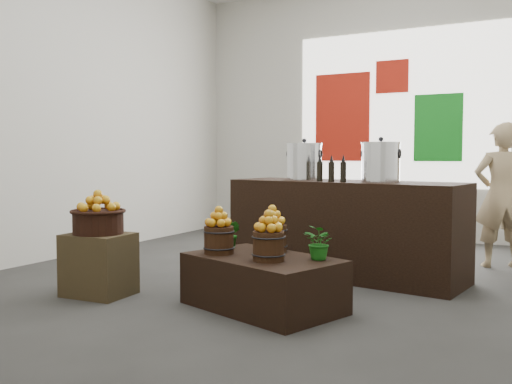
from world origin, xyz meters
The scene contains 23 objects.
ground centered at (0.00, 0.00, 0.00)m, with size 7.00×7.00×0.00m, color #333331.
back_wall centered at (0.00, 3.50, 2.00)m, with size 6.00×0.04×4.00m, color #B7B4A9.
back_opening centered at (0.30, 3.48, 2.00)m, with size 3.20×0.02×2.40m, color white.
deco_red_left centered at (-0.60, 3.47, 1.90)m, with size 0.90×0.04×1.40m, color #A91A0D.
deco_green_right centered at (0.90, 3.47, 1.70)m, with size 0.70×0.04×1.00m, color #137A1B.
deco_red_upper centered at (0.20, 3.47, 2.50)m, with size 0.50×0.04×0.50m, color #A91A0D.
crate centered at (-1.20, -1.44, 0.28)m, with size 0.57×0.46×0.57m, color #443520.
wicker_basket centered at (-1.20, -1.44, 0.67)m, with size 0.45×0.45×0.21m, color black.
apples_in_basket centered at (-1.20, -1.44, 0.87)m, with size 0.35×0.35×0.19m, color #A20F05, non-canonical shape.
display_table centered at (0.34, -1.15, 0.22)m, with size 1.27×0.78×0.44m, color black.
apple_bucket_front_left centered at (-0.06, -1.20, 0.56)m, with size 0.25×0.25×0.23m, color #351B0E.
apples_in_bucket_front_left centered at (-0.06, -1.20, 0.76)m, with size 0.19×0.19×0.17m, color #A20F05, non-canonical shape.
apple_bucket_front_right centered at (0.47, -1.29, 0.56)m, with size 0.25×0.25×0.23m, color #351B0E.
apples_in_bucket_front_right centered at (0.47, -1.29, 0.76)m, with size 0.19×0.19×0.17m, color #A20F05, non-canonical shape.
apple_bucket_rear centered at (0.30, -0.88, 0.56)m, with size 0.25×0.25×0.23m, color #351B0E.
apples_in_bucket_rear centered at (0.30, -0.88, 0.76)m, with size 0.19×0.19×0.17m, color #A20F05, non-canonical shape.
herb_garnish_right centered at (0.82, -1.06, 0.58)m, with size 0.26×0.22×0.28m, color #135812.
herb_garnish_left centered at (-0.11, -0.87, 0.56)m, with size 0.14×0.11×0.25m, color #135812.
counter centered at (0.51, 0.42, 0.51)m, with size 2.48×0.79×1.01m, color black.
stock_pot_left centered at (0.01, 0.49, 1.21)m, with size 0.38×0.38×0.38m, color silver.
stock_pot_center centered at (0.90, 0.37, 1.21)m, with size 0.38×0.38×0.38m, color silver.
oil_cruets centered at (0.48, 0.18, 1.16)m, with size 0.27×0.07×0.28m, color black, non-canonical shape.
shopper centered at (1.93, 1.72, 0.83)m, with size 0.60×0.40×1.66m, color #9B835F.
Camera 1 is at (2.50, -5.33, 1.28)m, focal length 40.00 mm.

